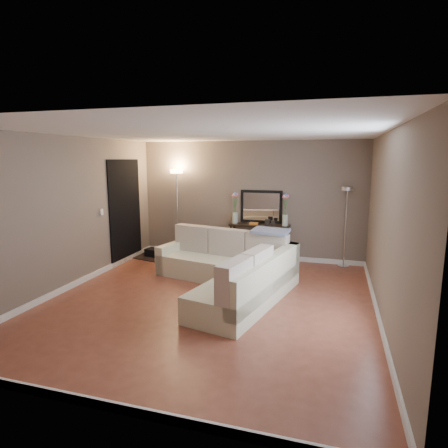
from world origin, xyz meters
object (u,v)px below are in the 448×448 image
(console_table, at_px, (256,240))
(floor_lamp_lit, at_px, (177,195))
(sectional_sofa, at_px, (231,269))
(floor_lamp_unlit, at_px, (346,211))

(console_table, distance_m, floor_lamp_lit, 2.08)
(sectional_sofa, relative_size, console_table, 2.26)
(sectional_sofa, bearing_deg, floor_lamp_lit, 133.63)
(sectional_sofa, xyz_separation_m, floor_lamp_unlit, (1.89, 1.91, 0.84))
(floor_lamp_lit, distance_m, floor_lamp_unlit, 3.72)
(sectional_sofa, bearing_deg, floor_lamp_unlit, 45.28)
(sectional_sofa, xyz_separation_m, floor_lamp_lit, (-1.82, 1.91, 1.06))
(console_table, relative_size, floor_lamp_unlit, 0.79)
(sectional_sofa, xyz_separation_m, console_table, (0.03, 1.91, 0.12))
(floor_lamp_lit, relative_size, floor_lamp_unlit, 1.19)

